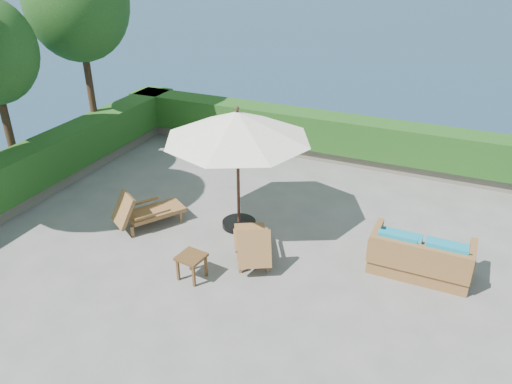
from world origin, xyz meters
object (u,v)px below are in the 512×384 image
at_px(patio_umbrella, 237,127).
at_px(lounge_left, 145,211).
at_px(side_table, 191,260).
at_px(lounge_right, 252,243).
at_px(wicker_loveseat, 420,258).

distance_m(patio_umbrella, lounge_left, 2.96).
relative_size(lounge_left, side_table, 3.08).
xyz_separation_m(lounge_left, lounge_right, (2.79, -0.24, 0.00)).
bearing_deg(patio_umbrella, side_table, -89.85).
height_order(lounge_right, side_table, lounge_right).
relative_size(lounge_left, lounge_right, 0.99).
bearing_deg(patio_umbrella, wicker_loveseat, -2.98).
bearing_deg(patio_umbrella, lounge_right, -52.76).
bearing_deg(lounge_left, side_table, -0.58).
distance_m(lounge_right, wicker_loveseat, 3.32).
bearing_deg(side_table, patio_umbrella, 90.15).
distance_m(lounge_left, lounge_right, 2.80).
relative_size(patio_umbrella, side_table, 6.19).
height_order(patio_umbrella, lounge_right, patio_umbrella).
bearing_deg(lounge_left, lounge_right, 27.82).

